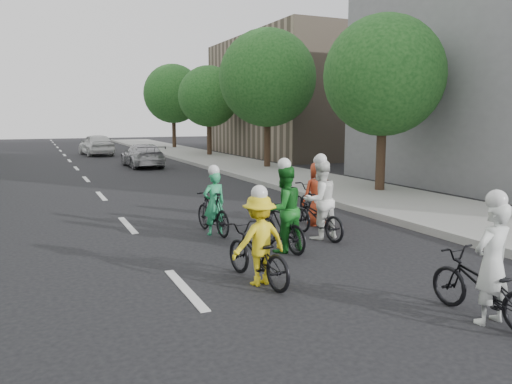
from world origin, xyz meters
TOP-DOWN VIEW (x-y plane):
  - ground at (0.00, 0.00)m, footprint 120.00×120.00m
  - sidewalk_right at (8.00, 10.00)m, footprint 4.00×80.00m
  - curb_right at (6.05, 10.00)m, footprint 0.18×80.00m
  - bldg_se at (16.00, 24.00)m, footprint 10.00×14.00m
  - tree_r_0 at (8.80, 6.60)m, footprint 4.00×4.00m
  - tree_r_1 at (8.80, 15.60)m, footprint 4.80×4.80m
  - tree_r_2 at (8.80, 24.60)m, footprint 4.00×4.00m
  - tree_r_3 at (8.80, 33.60)m, footprint 4.80×4.80m
  - cyclist_0 at (4.24, 3.20)m, footprint 0.86×1.97m
  - cyclist_1 at (3.57, 2.00)m, footprint 0.90×1.76m
  - cyclist_2 at (1.14, -0.18)m, footprint 0.99×1.80m
  - cyclist_3 at (3.19, -2.73)m, footprint 0.70×1.70m
  - cyclist_4 at (2.38, 1.37)m, footprint 0.91×1.60m
  - cyclist_5 at (1.62, 3.30)m, footprint 0.63×1.64m
  - follow_car_lead at (3.29, 19.39)m, footprint 1.80×4.25m
  - follow_car_trail at (2.06, 29.01)m, footprint 2.21×4.54m

SIDE VIEW (x-z plane):
  - ground at x=0.00m, z-range 0.00..0.00m
  - sidewalk_right at x=8.00m, z-range 0.00..0.15m
  - curb_right at x=6.05m, z-range 0.00..0.18m
  - cyclist_3 at x=3.19m, z-range -0.31..1.41m
  - cyclist_5 at x=1.62m, z-range -0.23..1.34m
  - cyclist_2 at x=1.14m, z-range -0.22..1.36m
  - cyclist_0 at x=4.24m, z-range -0.26..1.45m
  - follow_car_lead at x=3.29m, z-range 0.00..1.22m
  - cyclist_1 at x=3.57m, z-range -0.27..1.58m
  - cyclist_4 at x=2.38m, z-range -0.22..1.62m
  - follow_car_trail at x=2.06m, z-range 0.00..1.49m
  - tree_r_0 at x=8.80m, z-range 0.98..6.95m
  - tree_r_2 at x=8.80m, z-range 0.98..6.95m
  - bldg_se at x=16.00m, z-range 0.00..8.00m
  - tree_r_1 at x=8.80m, z-range 1.05..7.98m
  - tree_r_3 at x=8.80m, z-range 1.05..7.98m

